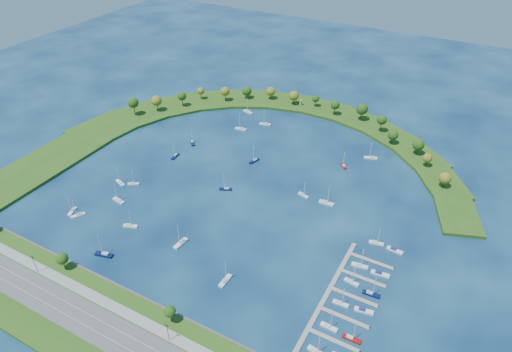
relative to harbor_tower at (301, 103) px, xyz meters
The scene contains 37 objects.
ground 114.78m from the harbor_tower, 83.15° to the right, with size 700.00×700.00×0.00m, color #071B40.
south_shoreline 237.18m from the harbor_tower, 86.69° to the right, with size 420.00×43.10×11.60m.
breakwater 72.96m from the harbor_tower, 116.61° to the right, with size 286.74×247.64×2.00m.
breakwater_trees 28.32m from the harbor_tower, 88.40° to the right, with size 236.69×88.80×14.54m.
harbor_tower is the anchor object (origin of this frame).
dock_system 200.98m from the harbor_tower, 60.49° to the right, with size 24.28×82.00×1.60m.
moored_boat_0 181.61m from the harbor_tower, 96.64° to the right, with size 8.23×4.90×11.70m.
moored_boat_1 88.19m from the harbor_tower, 33.17° to the right, with size 9.12×5.25×12.94m.
moored_boat_2 89.82m from the harbor_tower, 85.73° to the right, with size 4.43×8.26×11.70m.
moored_boat_3 194.50m from the harbor_tower, 76.30° to the right, with size 2.63×8.83×12.91m.
moored_boat_4 127.35m from the harbor_tower, 58.83° to the right, with size 9.04×2.80×13.17m.
moored_boat_5 178.47m from the harbor_tower, 86.23° to the right, with size 3.36×9.33×13.43m.
moored_boat_6 118.66m from the harbor_tower, 111.41° to the right, with size 3.34×8.25×11.78m.
moored_boat_7 171.67m from the harbor_tower, 104.35° to the right, with size 8.71×3.68×12.41m.
moored_boat_8 195.69m from the harbor_tower, 107.51° to the right, with size 4.46×7.89×11.18m.
moored_boat_9 119.82m from the harbor_tower, 64.84° to the right, with size 7.53×3.96×10.65m.
moored_boat_10 204.63m from the harbor_tower, 94.92° to the right, with size 9.84×4.97×13.94m.
moored_boat_11 161.51m from the harbor_tower, 109.64° to the right, with size 8.53×4.91×12.10m.
moored_boat_12 90.29m from the harbor_tower, 47.41° to the right, with size 6.31×6.68×10.56m.
moored_boat_13 42.05m from the harbor_tower, 105.69° to the right, with size 8.79×4.34×12.45m.
moored_boat_14 126.05m from the harbor_tower, 86.91° to the right, with size 7.79×5.18×11.18m.
moored_boat_15 156.00m from the harbor_tower, 107.36° to the right, with size 7.01×5.54×10.40m.
moored_boat_16 60.76m from the harbor_tower, 112.88° to the right, with size 8.87×3.63×12.67m.
moored_boat_17 195.10m from the harbor_tower, 105.81° to the right, with size 5.84×7.91×11.56m.
moored_boat_18 43.79m from the harbor_tower, 138.87° to the right, with size 8.86×4.29×12.55m.
moored_boat_19 99.99m from the harbor_tower, 115.80° to the right, with size 7.26×7.70×12.17m.
docked_boat_0 226.25m from the harbor_tower, 63.99° to the right, with size 8.25×3.32×11.79m.
docked_boat_2 213.96m from the harbor_tower, 62.37° to the right, with size 7.79×2.43×11.34m.
docked_boat_3 219.81m from the harbor_tower, 60.06° to the right, with size 8.20×2.50×11.97m.
docked_boat_4 201.22m from the harbor_tower, 60.45° to the right, with size 7.54×2.41×10.95m.
docked_boat_5 205.62m from the harbor_tower, 57.77° to the right, with size 8.78×3.68×1.74m.
docked_boat_6 188.53m from the harbor_tower, 58.24° to the right, with size 7.63×3.09×10.89m.
docked_boat_7 196.46m from the harbor_tower, 56.05° to the right, with size 8.27×2.88×11.94m.
docked_boat_8 178.31m from the harbor_tower, 56.19° to the right, with size 8.42×3.32×12.04m.
docked_boat_9 184.72m from the harbor_tower, 53.58° to the right, with size 9.18×3.29×1.84m.
docked_boat_10 163.52m from the harbor_tower, 51.57° to the right, with size 7.84×3.38×11.16m.
docked_boat_11 170.44m from the harbor_tower, 49.11° to the right, with size 8.61×3.18×1.72m.
Camera 1 is at (118.63, -200.56, 166.79)m, focal length 32.16 mm.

